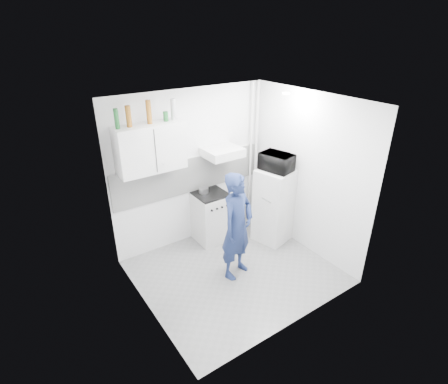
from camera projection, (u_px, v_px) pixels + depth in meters
floor at (235, 272)px, 5.40m from camera, size 2.80×2.80×0.00m
ceiling at (238, 102)px, 4.27m from camera, size 2.80×2.80×0.00m
wall_back at (191, 169)px, 5.76m from camera, size 2.80×0.00×2.80m
wall_left at (141, 227)px, 4.12m from camera, size 0.00×2.60×2.60m
wall_right at (307, 174)px, 5.55m from camera, size 0.00×2.60×2.60m
person at (237, 226)px, 5.03m from camera, size 0.70×0.57×1.65m
stove at (211, 217)px, 6.06m from camera, size 0.54×0.54×0.86m
fridge at (274, 206)px, 5.97m from camera, size 0.66×0.66×1.31m
stove_top at (210, 194)px, 5.86m from camera, size 0.52×0.52×0.03m
saucepan at (204, 190)px, 5.85m from camera, size 0.16×0.16×0.09m
microwave at (277, 162)px, 5.62m from camera, size 0.59×0.47×0.29m
bottle_a at (117, 119)px, 4.58m from camera, size 0.06×0.06×0.27m
bottle_b at (129, 116)px, 4.66m from camera, size 0.07×0.07×0.29m
bottle_d at (149, 112)px, 4.80m from camera, size 0.07×0.07×0.33m
canister_b at (166, 116)px, 4.97m from camera, size 0.07×0.07×0.14m
bottle_e at (173, 110)px, 5.00m from camera, size 0.08×0.08×0.30m
upper_cabinet at (150, 148)px, 5.01m from camera, size 1.00×0.35×0.70m
range_hood at (222, 152)px, 5.69m from camera, size 0.60×0.50×0.14m
backsplash at (192, 175)px, 5.80m from camera, size 2.74×0.03×0.60m
pipe_a at (256, 155)px, 6.36m from camera, size 0.05×0.05×2.60m
pipe_b at (251, 156)px, 6.30m from camera, size 0.04×0.04×2.60m
ceiling_spot_fixture at (286, 93)px, 4.94m from camera, size 0.10×0.10×0.02m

